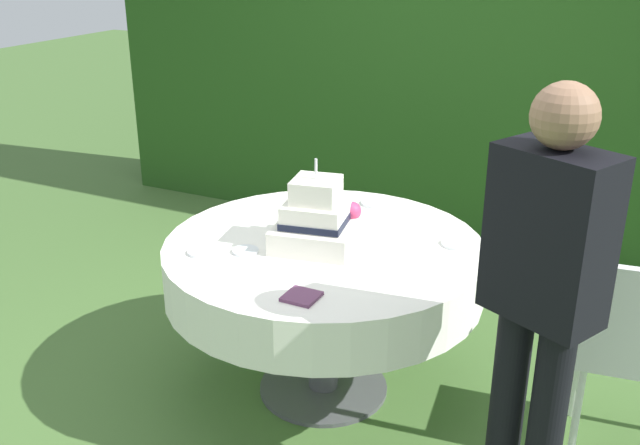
% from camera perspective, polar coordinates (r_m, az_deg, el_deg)
% --- Properties ---
extents(ground_plane, '(20.00, 20.00, 0.00)m').
position_cam_1_polar(ground_plane, '(3.48, 0.28, -12.94)').
color(ground_plane, '#476B33').
extents(foliage_hedge, '(5.31, 0.65, 2.70)m').
position_cam_1_polar(foliage_hedge, '(5.04, 12.10, 14.21)').
color(foliage_hedge, '#234C19').
rests_on(foliage_hedge, ground_plane).
extents(cake_table, '(1.39, 1.39, 0.74)m').
position_cam_1_polar(cake_table, '(3.16, 0.30, -3.55)').
color(cake_table, '#4C4C51').
rests_on(cake_table, ground_plane).
extents(wedding_cake, '(0.39, 0.39, 0.39)m').
position_cam_1_polar(wedding_cake, '(3.04, -0.24, 0.16)').
color(wedding_cake, white).
rests_on(wedding_cake, cake_table).
extents(serving_plate_near, '(0.12, 0.12, 0.01)m').
position_cam_1_polar(serving_plate_near, '(3.05, -9.34, -2.29)').
color(serving_plate_near, white).
rests_on(serving_plate_near, cake_table).
extents(serving_plate_far, '(0.14, 0.14, 0.01)m').
position_cam_1_polar(serving_plate_far, '(3.15, 10.80, -1.64)').
color(serving_plate_far, white).
rests_on(serving_plate_far, cake_table).
extents(serving_plate_left, '(0.11, 0.11, 0.01)m').
position_cam_1_polar(serving_plate_left, '(3.04, -5.90, -2.24)').
color(serving_plate_left, white).
rests_on(serving_plate_left, cake_table).
extents(serving_plate_right, '(0.14, 0.14, 0.01)m').
position_cam_1_polar(serving_plate_right, '(3.56, 4.37, 1.57)').
color(serving_plate_right, white).
rests_on(serving_plate_right, cake_table).
extents(napkin_stack, '(0.12, 0.12, 0.01)m').
position_cam_1_polar(napkin_stack, '(2.65, -1.47, -5.86)').
color(napkin_stack, '#603856').
rests_on(napkin_stack, cake_table).
extents(garden_chair, '(0.45, 0.45, 0.89)m').
position_cam_1_polar(garden_chair, '(3.02, 23.40, -8.69)').
color(garden_chair, white).
rests_on(garden_chair, ground_plane).
extents(standing_person, '(0.41, 0.34, 1.60)m').
position_cam_1_polar(standing_person, '(2.39, 17.11, -5.36)').
color(standing_person, black).
rests_on(standing_person, ground_plane).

